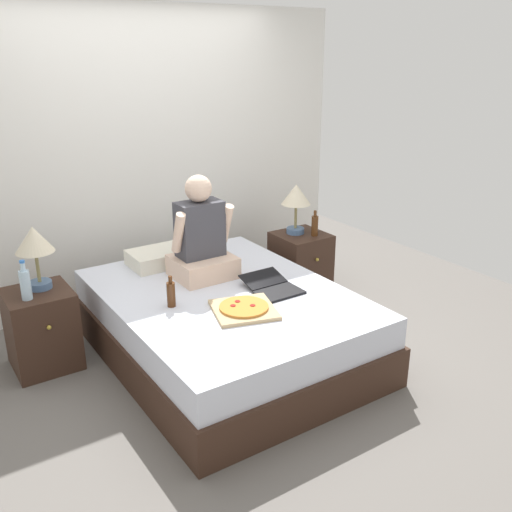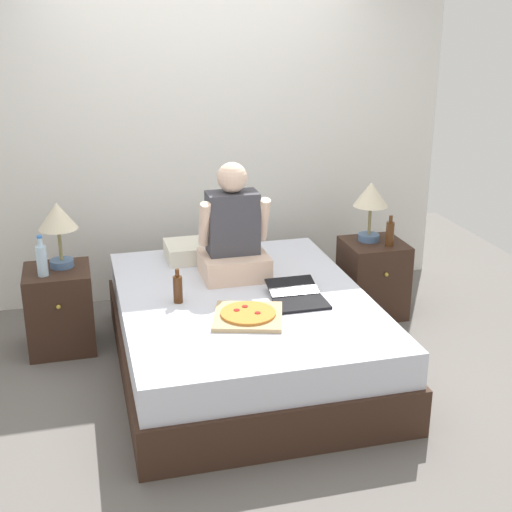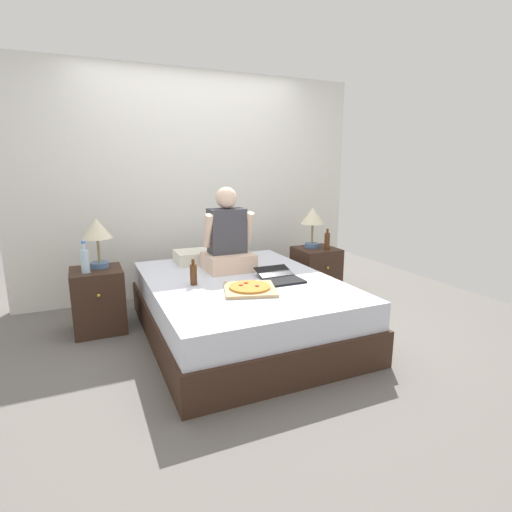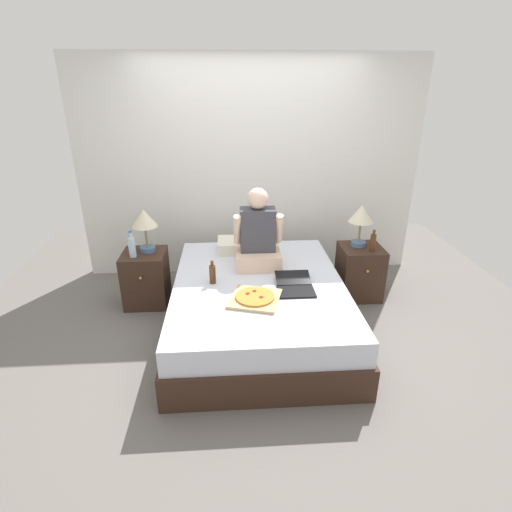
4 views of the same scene
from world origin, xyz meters
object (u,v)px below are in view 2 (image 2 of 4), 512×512
Objects in this scene: beer_bottle_on_bed at (178,288)px; lamp_on_left_nightstand at (58,221)px; lamp_on_right_nightstand at (371,198)px; beer_bottle at (390,233)px; pizza_box at (248,315)px; nightstand_right at (373,278)px; nightstand_left at (60,309)px; water_bottle at (42,260)px; bed at (244,332)px; laptop at (298,298)px; person_seated at (233,235)px.

lamp_on_left_nightstand is at bearing 137.43° from beer_bottle_on_bed.
lamp_on_right_nightstand reaches higher than beer_bottle.
beer_bottle is 0.46× the size of pizza_box.
nightstand_right is 1.16× the size of pizza_box.
nightstand_left and nightstand_right have the same top height.
nightstand_right is at bearing 20.48° from beer_bottle_on_bed.
water_bottle is 2.42m from nightstand_right.
lamp_on_right_nightstand is at bearing 1.26° from nightstand_left.
bed is 4.21× the size of pizza_box.
beer_bottle_on_bed is at bearing -163.47° from beer_bottle.
beer_bottle is at bearing -2.41° from nightstand_left.
beer_bottle_on_bed is (-0.42, 0.00, 0.35)m from bed.
water_bottle is at bearing 156.59° from laptop.
beer_bottle is (2.37, -0.10, 0.38)m from nightstand_left.
bed is 0.44m from pizza_box.
lamp_on_left_nightstand is at bearing 178.73° from nightstand_right.
nightstand_right is (1.15, 0.59, 0.04)m from bed.
nightstand_right is at bearing 2.16° from water_bottle.
beer_bottle_on_bed reaches higher than nightstand_right.
nightstand_left is 2.61× the size of beer_bottle_on_bed.
lamp_on_left_nightstand is 0.58× the size of person_seated.
lamp_on_left_nightstand is (-1.11, 0.64, 0.65)m from bed.
lamp_on_left_nightstand reaches higher than pizza_box.
water_bottle reaches higher than nightstand_left.
person_seated reaches higher than beer_bottle.
laptop is at bearing -144.16° from beer_bottle.
lamp_on_left_nightstand is 1.08× the size of laptop.
nightstand_right is (2.26, -0.05, -0.61)m from lamp_on_left_nightstand.
pizza_box is at bearing -99.22° from bed.
bed is 2.69× the size of person_seated.
laptop reaches higher than pizza_box.
person_seated is (1.13, -0.27, -0.11)m from lamp_on_left_nightstand.
lamp_on_right_nightstand reaches higher than laptop.
lamp_on_right_nightstand reaches higher than pizza_box.
nightstand_right is (2.30, 0.00, 0.00)m from nightstand_left.
beer_bottle_on_bed reaches higher than bed.
person_seated is (1.25, -0.13, 0.11)m from water_bottle.
nightstand_right is at bearing 11.10° from person_seated.
nightstand_left reaches higher than bed.
bed is 1.45m from lamp_on_right_nightstand.
beer_bottle is (2.45, -0.01, -0.02)m from water_bottle.
beer_bottle is 1.05× the size of beer_bottle_on_bed.
laptop is at bearing -23.41° from water_bottle.
beer_bottle_on_bed is (0.69, -0.64, -0.30)m from lamp_on_left_nightstand.
bed is at bearing -92.85° from person_seated.
lamp_on_left_nightstand is at bearing 150.04° from bed.
laptop is at bearing -28.22° from bed.
person_seated is 0.67m from laptop.
nightstand_right is (2.38, 0.09, -0.40)m from water_bottle.
person_seated is (-1.13, -0.22, 0.51)m from nightstand_right.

